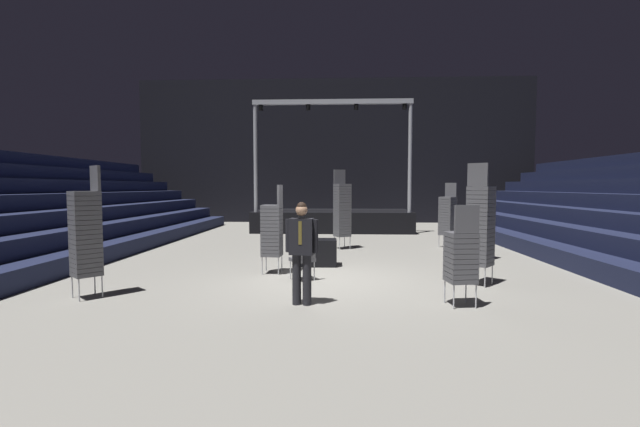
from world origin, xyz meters
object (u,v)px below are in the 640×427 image
at_px(chair_stack_rear_left, 342,209).
at_px(equipment_road_case, 319,252).
at_px(chair_stack_mid_right, 448,215).
at_px(chair_stack_rear_right, 461,255).
at_px(man_with_tie, 302,247).
at_px(chair_stack_front_right, 86,232).
at_px(chair_stack_mid_centre, 483,222).
at_px(chair_stack_front_left, 480,225).
at_px(stage_riser, 332,218).
at_px(chair_stack_mid_left, 272,229).
at_px(loose_chair_near_man, 304,256).

height_order(chair_stack_rear_left, equipment_road_case, chair_stack_rear_left).
relative_size(chair_stack_mid_right, chair_stack_rear_right, 1.25).
xyz_separation_m(man_with_tie, chair_stack_rear_left, (0.73, 6.60, 0.29)).
relative_size(chair_stack_front_right, chair_stack_mid_centre, 1.17).
bearing_deg(chair_stack_rear_left, man_with_tie, 56.26).
xyz_separation_m(chair_stack_front_left, equipment_road_case, (-3.38, 1.99, -0.90)).
distance_m(stage_riser, man_with_tie, 12.42).
distance_m(stage_riser, chair_stack_mid_left, 9.87).
bearing_deg(man_with_tie, chair_stack_front_left, -146.84).
xyz_separation_m(chair_stack_mid_centre, equipment_road_case, (-4.48, -1.16, -0.69)).
distance_m(stage_riser, chair_stack_mid_centre, 8.75).
bearing_deg(chair_stack_mid_right, loose_chair_near_man, 93.47).
distance_m(man_with_tie, chair_stack_mid_centre, 6.63).
height_order(man_with_tie, chair_stack_front_right, chair_stack_front_right).
distance_m(chair_stack_mid_centre, chair_stack_rear_left, 4.28).
distance_m(chair_stack_front_right, chair_stack_mid_left, 3.81).
xyz_separation_m(chair_stack_mid_left, chair_stack_rear_left, (1.64, 3.98, 0.25)).
xyz_separation_m(chair_stack_front_left, loose_chair_near_man, (-3.62, 0.24, -0.70)).
height_order(chair_stack_front_right, chair_stack_mid_centre, chair_stack_front_right).
xyz_separation_m(chair_stack_mid_right, chair_stack_rear_right, (-1.56, -7.09, -0.21)).
relative_size(chair_stack_front_right, equipment_road_case, 2.66).
height_order(stage_riser, chair_stack_mid_right, stage_riser).
bearing_deg(chair_stack_front_right, stage_riser, -67.78).
distance_m(stage_riser, chair_stack_mid_right, 6.57).
bearing_deg(chair_stack_front_right, equipment_road_case, -98.90).
bearing_deg(chair_stack_mid_left, man_with_tie, -156.78).
bearing_deg(chair_stack_front_left, chair_stack_mid_right, 122.45).
height_order(chair_stack_mid_centre, loose_chair_near_man, chair_stack_mid_centre).
bearing_deg(chair_stack_rear_right, stage_riser, 92.50).
distance_m(man_with_tie, chair_stack_front_left, 3.87).
distance_m(chair_stack_mid_centre, chair_stack_rear_right, 5.11).
distance_m(chair_stack_mid_right, equipment_road_case, 5.47).
bearing_deg(chair_stack_mid_left, loose_chair_near_man, -129.44).
height_order(man_with_tie, chair_stack_mid_right, chair_stack_mid_right).
height_order(stage_riser, loose_chair_near_man, stage_riser).
height_order(chair_stack_mid_right, loose_chair_near_man, chair_stack_mid_right).
bearing_deg(chair_stack_rear_left, equipment_road_case, 50.94).
relative_size(stage_riser, chair_stack_front_left, 2.85).
relative_size(chair_stack_front_right, loose_chair_near_man, 2.53).
bearing_deg(chair_stack_mid_right, chair_stack_front_right, 83.07).
relative_size(chair_stack_mid_left, loose_chair_near_man, 2.17).
xyz_separation_m(chair_stack_mid_left, loose_chair_near_man, (0.79, -0.75, -0.49)).
distance_m(chair_stack_rear_left, equipment_road_case, 3.18).
distance_m(man_with_tie, loose_chair_near_man, 1.93).
bearing_deg(chair_stack_mid_centre, stage_riser, -177.59).
bearing_deg(chair_stack_rear_left, chair_stack_front_right, 26.20).
bearing_deg(chair_stack_mid_left, chair_stack_rear_left, -18.42).
relative_size(stage_riser, chair_stack_mid_centre, 3.44).
relative_size(chair_stack_front_left, loose_chair_near_man, 2.62).
height_order(chair_stack_front_right, chair_stack_rear_left, chair_stack_rear_left).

